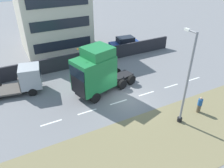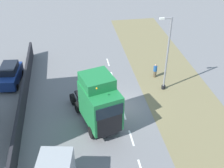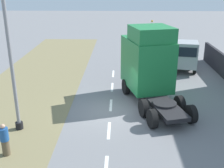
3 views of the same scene
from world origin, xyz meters
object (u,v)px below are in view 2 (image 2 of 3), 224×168
(pedestrian, at_px, (155,71))
(lamp_post, at_px, (166,59))
(parked_car, at_px, (10,74))
(lorry_cab, at_px, (99,102))

(pedestrian, bearing_deg, lamp_post, 93.87)
(parked_car, relative_size, pedestrian, 2.82)
(lorry_cab, height_order, lamp_post, lamp_post)
(lorry_cab, relative_size, pedestrian, 4.57)
(parked_car, bearing_deg, lamp_post, 171.79)
(lorry_cab, bearing_deg, lamp_post, -163.72)
(lamp_post, relative_size, pedestrian, 4.91)
(lorry_cab, xyz_separation_m, lamp_post, (-7.07, -4.37, 1.06))
(lorry_cab, bearing_deg, parked_car, -59.46)
(lorry_cab, distance_m, parked_car, 11.72)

